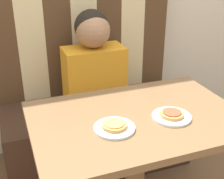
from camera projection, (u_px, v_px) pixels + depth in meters
booth_seat at (96, 132)px, 2.23m from camera, size 1.24×0.58×0.47m
booth_backrest at (83, 40)px, 2.17m from camera, size 1.24×0.09×0.75m
dining_table at (136, 134)px, 1.49m from camera, size 0.98×0.67×0.72m
person at (94, 59)px, 2.00m from camera, size 0.39×0.24×0.62m
plate_left at (114, 128)px, 1.34m from camera, size 0.18×0.18×0.01m
plate_right at (172, 117)px, 1.43m from camera, size 0.18×0.18×0.01m
pizza_left at (114, 125)px, 1.34m from camera, size 0.11×0.11×0.02m
pizza_right at (172, 114)px, 1.43m from camera, size 0.11×0.11×0.02m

